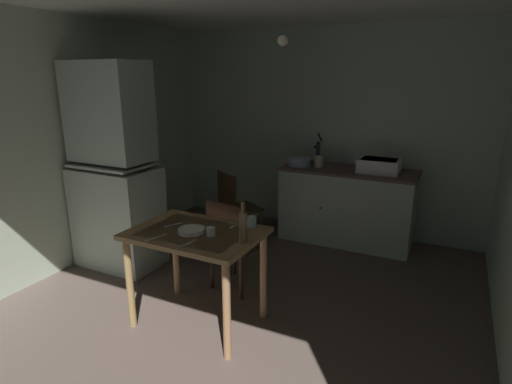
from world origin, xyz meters
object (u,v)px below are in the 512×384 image
at_px(dining_table, 196,246).
at_px(glass_bottle, 243,226).
at_px(sink_basin, 379,165).
at_px(serving_bowl_wide, 192,231).
at_px(mug_tall, 251,222).
at_px(chair_by_counter, 236,206).
at_px(hutch_cabinet, 115,175).
at_px(mixing_bowl_counter, 299,161).
at_px(hand_pump, 318,151).
at_px(chair_far_side, 233,243).

xyz_separation_m(dining_table, glass_bottle, (0.42, -0.02, 0.24)).
xyz_separation_m(sink_basin, serving_bowl_wide, (-0.97, -2.23, -0.16)).
relative_size(dining_table, mug_tall, 11.40).
bearing_deg(chair_by_counter, hutch_cabinet, -129.99).
bearing_deg(glass_bottle, mixing_bowl_counter, 99.91).
distance_m(hutch_cabinet, chair_by_counter, 1.38).
bearing_deg(mug_tall, hand_pump, 93.14).
height_order(dining_table, glass_bottle, glass_bottle).
bearing_deg(mixing_bowl_counter, hutch_cabinet, -130.61).
relative_size(chair_far_side, mug_tall, 9.86).
bearing_deg(hutch_cabinet, chair_by_counter, 50.01).
xyz_separation_m(hand_pump, serving_bowl_wide, (-0.24, -2.28, -0.25)).
height_order(hutch_cabinet, dining_table, hutch_cabinet).
xyz_separation_m(chair_by_counter, serving_bowl_wide, (0.49, -1.58, 0.34)).
distance_m(dining_table, glass_bottle, 0.48).
bearing_deg(hand_pump, dining_table, -95.91).
bearing_deg(sink_basin, chair_by_counter, -155.75).
bearing_deg(mixing_bowl_counter, chair_far_side, -91.79).
relative_size(mixing_bowl_counter, glass_bottle, 0.92).
distance_m(mixing_bowl_counter, glass_bottle, 2.20).
xyz_separation_m(dining_table, chair_far_side, (-0.01, 0.58, -0.20)).
bearing_deg(chair_far_side, chair_by_counter, 117.11).
relative_size(hutch_cabinet, mug_tall, 23.46).
xyz_separation_m(hutch_cabinet, mixing_bowl_counter, (1.37, 1.60, -0.04)).
distance_m(mixing_bowl_counter, mug_tall, 1.91).
bearing_deg(chair_by_counter, mug_tall, -56.57).
height_order(sink_basin, mixing_bowl_counter, sink_basin).
height_order(hand_pump, mixing_bowl_counter, hand_pump).
height_order(chair_far_side, chair_by_counter, same).
relative_size(hand_pump, chair_far_side, 0.45).
distance_m(sink_basin, glass_bottle, 2.28).
bearing_deg(chair_by_counter, dining_table, -71.97).
bearing_deg(hutch_cabinet, chair_far_side, 1.42).
bearing_deg(chair_by_counter, chair_far_side, -62.89).
bearing_deg(hand_pump, chair_far_side, -98.33).
bearing_deg(mixing_bowl_counter, mug_tall, -80.87).
bearing_deg(glass_bottle, dining_table, 177.49).
xyz_separation_m(dining_table, mug_tall, (0.34, 0.26, 0.16)).
bearing_deg(hutch_cabinet, dining_table, -22.43).
xyz_separation_m(chair_far_side, glass_bottle, (0.43, -0.60, 0.44)).
distance_m(hand_pump, mixing_bowl_counter, 0.25).
relative_size(chair_by_counter, serving_bowl_wide, 4.31).
xyz_separation_m(chair_far_side, chair_by_counter, (-0.49, 0.96, -0.00)).
bearing_deg(hand_pump, chair_by_counter, -136.22).
relative_size(sink_basin, dining_table, 0.44).
relative_size(sink_basin, mug_tall, 5.04).
distance_m(hutch_cabinet, mug_tall, 1.70).
height_order(hand_pump, glass_bottle, hand_pump).
relative_size(sink_basin, mixing_bowl_counter, 1.65).
xyz_separation_m(hutch_cabinet, dining_table, (1.33, -0.55, -0.30)).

